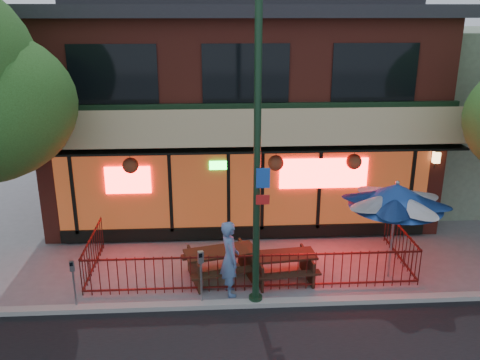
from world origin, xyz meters
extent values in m
plane|color=gray|center=(0.00, 0.00, 0.00)|extent=(80.00, 80.00, 0.00)
cube|color=#999993|center=(0.00, -0.50, 0.06)|extent=(80.00, 0.25, 0.12)
cube|color=maroon|center=(0.00, 7.20, 3.25)|extent=(12.00, 8.00, 6.50)
cube|color=#59230F|center=(0.00, 3.18, 1.65)|extent=(11.00, 0.06, 2.60)
cube|color=#FF0C0C|center=(2.30, 3.10, 2.10)|extent=(2.60, 0.04, 0.90)
cube|color=#FF0C0C|center=(-3.40, 3.10, 2.00)|extent=(1.30, 0.04, 0.80)
cube|color=tan|center=(0.00, 2.70, 3.55)|extent=(12.20, 1.33, 1.26)
cube|color=black|center=(-3.60, 3.18, 5.00)|extent=(2.40, 0.06, 1.60)
cube|color=black|center=(0.00, 3.18, 5.00)|extent=(2.40, 0.06, 1.60)
cube|color=black|center=(3.60, 3.18, 5.00)|extent=(2.40, 0.06, 1.60)
cube|color=black|center=(0.00, 3.15, 0.25)|extent=(11.00, 0.12, 0.40)
cube|color=#FFC672|center=(5.60, 3.02, 2.55)|extent=(0.18, 0.18, 0.32)
cube|color=gray|center=(9.00, 7.70, 3.00)|extent=(6.00, 7.00, 6.00)
cube|color=#4B1210|center=(0.00, 0.20, 0.95)|extent=(8.40, 0.04, 0.04)
cube|color=#4B1210|center=(0.00, 0.20, 0.12)|extent=(8.40, 0.04, 0.04)
cube|color=#4B1210|center=(-4.20, 1.50, 0.95)|extent=(0.04, 2.60, 0.04)
cube|color=#4B1210|center=(4.20, 1.50, 0.95)|extent=(0.04, 2.60, 0.04)
cylinder|color=#4B1210|center=(0.00, 0.20, 0.50)|extent=(0.02, 0.02, 1.00)
cylinder|color=#17341F|center=(0.00, -0.40, 3.50)|extent=(0.16, 0.16, 7.00)
cylinder|color=#17341F|center=(0.00, -0.40, 0.10)|extent=(0.32, 0.32, 0.20)
cube|color=#194CB2|center=(0.12, -0.55, 3.20)|extent=(0.30, 0.02, 0.45)
cube|color=red|center=(0.12, -0.55, 2.70)|extent=(0.30, 0.02, 0.22)
cube|color=#342113|center=(-1.49, 0.71, 0.37)|extent=(0.38, 1.29, 0.75)
cube|color=#342113|center=(-0.11, 1.06, 0.37)|extent=(0.38, 1.29, 0.75)
cube|color=#342113|center=(-0.80, 0.88, 0.75)|extent=(1.95, 1.19, 0.06)
cube|color=#342113|center=(-0.66, 0.34, 0.45)|extent=(1.84, 0.72, 0.05)
cube|color=#342113|center=(-0.94, 1.42, 0.45)|extent=(1.84, 0.72, 0.05)
cube|color=#331B12|center=(0.15, 0.63, 0.34)|extent=(0.18, 1.21, 0.69)
cube|color=#331B12|center=(1.45, 0.77, 0.34)|extent=(0.18, 1.21, 0.69)
cube|color=#331B12|center=(0.80, 0.70, 0.69)|extent=(1.74, 0.87, 0.06)
cube|color=#331B12|center=(0.85, 0.19, 0.41)|extent=(1.69, 0.43, 0.05)
cube|color=#331B12|center=(0.75, 1.21, 0.41)|extent=(1.69, 0.43, 0.05)
cylinder|color=gray|center=(3.60, 0.70, 1.22)|extent=(0.06, 0.06, 2.43)
cone|color=navy|center=(3.60, 0.70, 2.26)|extent=(2.32, 2.32, 0.61)
sphere|color=gray|center=(3.60, 0.70, 2.60)|extent=(0.11, 0.11, 0.11)
imported|color=#5273A5|center=(-0.59, 0.10, 0.96)|extent=(0.60, 0.79, 1.92)
cylinder|color=gray|center=(-1.28, -0.40, 0.57)|extent=(0.05, 0.05, 1.14)
cube|color=gray|center=(-1.28, -0.40, 1.27)|extent=(0.15, 0.13, 0.29)
cube|color=black|center=(-1.28, -0.45, 1.33)|extent=(0.08, 0.03, 0.10)
cylinder|color=gray|center=(-4.20, -0.40, 0.51)|extent=(0.05, 0.05, 1.03)
cube|color=gray|center=(-4.20, -0.40, 1.14)|extent=(0.13, 0.12, 0.26)
cube|color=black|center=(-4.20, -0.45, 1.20)|extent=(0.07, 0.02, 0.09)
camera|label=1|loc=(-1.00, -10.92, 6.65)|focal=38.00mm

